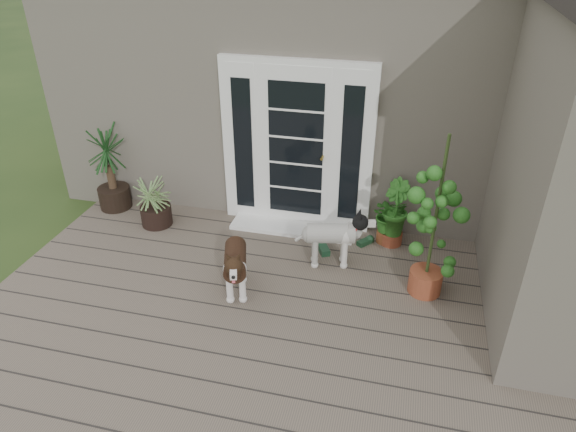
# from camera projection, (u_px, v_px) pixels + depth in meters

# --- Properties ---
(deck) EXTENTS (6.20, 4.60, 0.12)m
(deck) POSITION_uv_depth(u_px,v_px,m) (265.00, 341.00, 5.03)
(deck) COLOR #6B5B4C
(deck) RESTS_ON ground
(house_main) EXTENTS (7.40, 4.00, 3.10)m
(house_main) POSITION_uv_depth(u_px,v_px,m) (340.00, 76.00, 7.86)
(house_main) COLOR #665E54
(house_main) RESTS_ON ground
(door_unit) EXTENTS (1.90, 0.14, 2.15)m
(door_unit) POSITION_uv_depth(u_px,v_px,m) (297.00, 147.00, 6.36)
(door_unit) COLOR white
(door_unit) RESTS_ON deck
(door_step) EXTENTS (1.60, 0.40, 0.05)m
(door_step) POSITION_uv_depth(u_px,v_px,m) (292.00, 228.00, 6.71)
(door_step) COLOR white
(door_step) RESTS_ON deck
(brindle_dog) EXTENTS (0.53, 0.81, 0.62)m
(brindle_dog) POSITION_uv_depth(u_px,v_px,m) (236.00, 268.00, 5.45)
(brindle_dog) COLOR #392214
(brindle_dog) RESTS_ON deck
(white_dog) EXTENTS (0.79, 0.47, 0.61)m
(white_dog) POSITION_uv_depth(u_px,v_px,m) (330.00, 242.00, 5.90)
(white_dog) COLOR silver
(white_dog) RESTS_ON deck
(spider_plant) EXTENTS (0.78, 0.78, 0.71)m
(spider_plant) POSITION_uv_depth(u_px,v_px,m) (154.00, 200.00, 6.67)
(spider_plant) COLOR #8FA666
(spider_plant) RESTS_ON deck
(yucca) EXTENTS (1.06, 1.06, 1.19)m
(yucca) POSITION_uv_depth(u_px,v_px,m) (109.00, 168.00, 6.96)
(yucca) COLOR black
(yucca) RESTS_ON deck
(herb_a) EXTENTS (0.53, 0.53, 0.53)m
(herb_a) POSITION_uv_depth(u_px,v_px,m) (387.00, 223.00, 6.35)
(herb_a) COLOR #195A1A
(herb_a) RESTS_ON deck
(herb_b) EXTENTS (0.54, 0.54, 0.63)m
(herb_b) POSITION_uv_depth(u_px,v_px,m) (393.00, 221.00, 6.29)
(herb_b) COLOR #185217
(herb_b) RESTS_ON deck
(herb_c) EXTENTS (0.42, 0.42, 0.61)m
(herb_c) POSITION_uv_depth(u_px,v_px,m) (507.00, 244.00, 5.88)
(herb_c) COLOR #285718
(herb_c) RESTS_ON deck
(sapling) EXTENTS (0.73, 0.73, 1.88)m
(sapling) POSITION_uv_depth(u_px,v_px,m) (436.00, 217.00, 5.14)
(sapling) COLOR #1A5618
(sapling) RESTS_ON deck
(clog_left) EXTENTS (0.27, 0.35, 0.10)m
(clog_left) POSITION_uv_depth(u_px,v_px,m) (323.00, 247.00, 6.27)
(clog_left) COLOR #153620
(clog_left) RESTS_ON deck
(clog_right) EXTENTS (0.26, 0.28, 0.08)m
(clog_right) POSITION_uv_depth(u_px,v_px,m) (365.00, 241.00, 6.40)
(clog_right) COLOR #14321C
(clog_right) RESTS_ON deck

